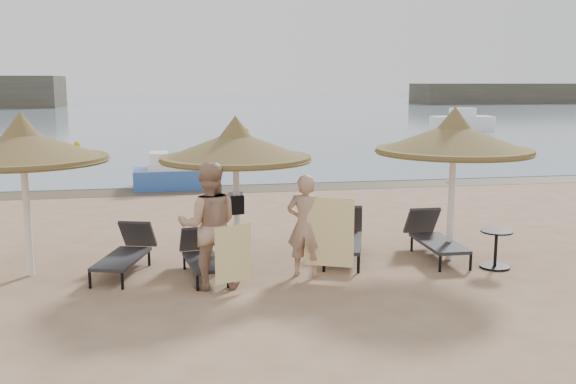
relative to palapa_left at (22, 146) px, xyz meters
name	(u,v)px	position (x,y,z in m)	size (l,w,h in m)	color
ground	(254,282)	(3.72, -1.06, -2.22)	(160.00, 160.00, 0.00)	tan
sea	(178,106)	(3.72, 78.94, -2.21)	(200.00, 140.00, 0.03)	slate
wet_sand_strip	(214,189)	(3.72, 8.34, -2.22)	(200.00, 1.60, 0.01)	brown
palapa_left	(22,146)	(0.00, 0.00, 0.00)	(2.81, 2.81, 2.79)	white
palapa_center	(236,147)	(3.55, 0.05, -0.08)	(2.72, 2.72, 2.69)	white
palapa_right	(454,139)	(7.48, -0.36, 0.04)	(2.86, 2.86, 2.84)	white
lounger_far_left	(127,251)	(1.61, -0.07, -1.86)	(1.08, 1.89, 0.80)	black
lounger_near_left	(202,255)	(2.89, -0.44, -1.89)	(0.77, 1.71, 0.74)	black
lounger_near_right	(344,236)	(5.60, 0.22, -1.82)	(1.23, 2.09, 0.89)	black
lounger_far_right	(434,237)	(7.28, -0.08, -1.84)	(0.66, 1.90, 0.84)	black
side_table	(496,250)	(8.05, -1.03, -1.90)	(0.56, 0.56, 0.68)	black
person_left	(209,215)	(2.98, -1.19, -1.04)	(1.09, 0.71, 2.37)	tan
person_right	(306,217)	(4.62, -0.88, -1.20)	(0.94, 0.61, 2.04)	tan
towel_left	(233,254)	(3.33, -1.54, -1.59)	(0.60, 0.29, 0.91)	yellow
towel_right	(329,233)	(4.97, -1.13, -1.42)	(0.77, 0.35, 1.16)	yellow
bag_patterned	(235,202)	(3.55, 0.23, -1.10)	(0.28, 0.17, 0.34)	white
bag_dark	(237,205)	(3.55, -0.11, -1.10)	(0.25, 0.13, 0.33)	black
pedal_boat	(173,175)	(2.47, 8.84, -1.80)	(2.46, 1.49, 1.13)	#305DB7
buoy_left	(77,144)	(-2.20, 22.48, -2.06)	(0.32, 0.32, 0.32)	#DDB40A
buoy_mid	(246,130)	(7.33, 30.34, -2.05)	(0.34, 0.34, 0.34)	#DDB40A
buoy_right	(424,139)	(15.95, 21.51, -2.03)	(0.38, 0.38, 0.38)	#DDB40A
buoy_extra	(249,155)	(5.73, 15.95, -2.04)	(0.37, 0.37, 0.37)	#DDB40A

